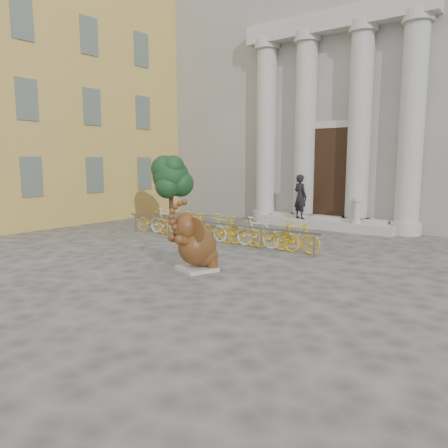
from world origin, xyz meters
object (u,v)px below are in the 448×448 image
Objects in this scene: elephant_statue at (196,245)px; pedestrian at (300,197)px; bike_rack at (215,227)px; tree at (171,177)px.

pedestrian reaches higher than elephant_statue.
elephant_statue is at bearing 120.94° from pedestrian.
bike_rack is at bearing 102.60° from pedestrian.
tree is at bearing 57.93° from pedestrian.
elephant_statue is 8.59m from pedestrian.
pedestrian is (4.45, 3.29, -0.83)m from tree.
tree is at bearing 156.36° from bike_rack.
pedestrian is (0.76, 4.90, 0.81)m from bike_rack.
bike_rack is 4.34× the size of pedestrian.
tree is 1.61× the size of pedestrian.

